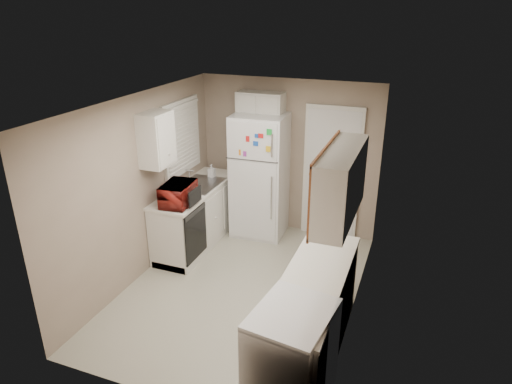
% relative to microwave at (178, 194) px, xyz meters
% --- Properties ---
extents(floor, '(3.80, 3.80, 0.00)m').
position_rel_microwave_xyz_m(floor, '(1.03, -0.30, -1.05)').
color(floor, beige).
rests_on(floor, ground).
extents(ceiling, '(3.80, 3.80, 0.00)m').
position_rel_microwave_xyz_m(ceiling, '(1.03, -0.30, 1.35)').
color(ceiling, white).
rests_on(ceiling, floor).
extents(wall_left, '(3.80, 3.80, 0.00)m').
position_rel_microwave_xyz_m(wall_left, '(-0.37, -0.30, 0.15)').
color(wall_left, gray).
rests_on(wall_left, floor).
extents(wall_right, '(3.80, 3.80, 0.00)m').
position_rel_microwave_xyz_m(wall_right, '(2.43, -0.30, 0.15)').
color(wall_right, gray).
rests_on(wall_right, floor).
extents(wall_back, '(2.80, 2.80, 0.00)m').
position_rel_microwave_xyz_m(wall_back, '(1.03, 1.60, 0.15)').
color(wall_back, gray).
rests_on(wall_back, floor).
extents(wall_front, '(2.80, 2.80, 0.00)m').
position_rel_microwave_xyz_m(wall_front, '(1.03, -2.20, 0.15)').
color(wall_front, gray).
rests_on(wall_front, floor).
extents(left_counter, '(0.60, 1.80, 0.90)m').
position_rel_microwave_xyz_m(left_counter, '(-0.07, 0.60, -0.60)').
color(left_counter, silver).
rests_on(left_counter, floor).
extents(dishwasher, '(0.03, 0.58, 0.72)m').
position_rel_microwave_xyz_m(dishwasher, '(0.22, 0.00, -0.56)').
color(dishwasher, black).
rests_on(dishwasher, floor).
extents(sink, '(0.54, 0.74, 0.16)m').
position_rel_microwave_xyz_m(sink, '(-0.07, 0.75, -0.19)').
color(sink, gray).
rests_on(sink, left_counter).
extents(microwave, '(0.56, 0.35, 0.36)m').
position_rel_microwave_xyz_m(microwave, '(0.00, 0.00, 0.00)').
color(microwave, maroon).
rests_on(microwave, left_counter).
extents(soap_bottle, '(0.10, 0.10, 0.21)m').
position_rel_microwave_xyz_m(soap_bottle, '(-0.04, 1.09, -0.05)').
color(soap_bottle, silver).
rests_on(soap_bottle, left_counter).
extents(window_blinds, '(0.10, 0.98, 1.08)m').
position_rel_microwave_xyz_m(window_blinds, '(-0.33, 0.75, 0.55)').
color(window_blinds, silver).
rests_on(window_blinds, wall_left).
extents(upper_cabinet_left, '(0.30, 0.45, 0.70)m').
position_rel_microwave_xyz_m(upper_cabinet_left, '(-0.22, -0.08, 0.75)').
color(upper_cabinet_left, silver).
rests_on(upper_cabinet_left, wall_left).
extents(refrigerator, '(0.82, 0.80, 1.91)m').
position_rel_microwave_xyz_m(refrigerator, '(0.69, 1.31, -0.09)').
color(refrigerator, silver).
rests_on(refrigerator, floor).
extents(cabinet_over_fridge, '(0.70, 0.30, 0.40)m').
position_rel_microwave_xyz_m(cabinet_over_fridge, '(0.63, 1.45, 0.95)').
color(cabinet_over_fridge, silver).
rests_on(cabinet_over_fridge, wall_back).
extents(interior_door, '(0.86, 0.06, 2.08)m').
position_rel_microwave_xyz_m(interior_door, '(1.73, 1.56, -0.03)').
color(interior_door, silver).
rests_on(interior_door, floor).
extents(right_counter, '(0.60, 2.00, 0.90)m').
position_rel_microwave_xyz_m(right_counter, '(2.13, -1.10, -0.60)').
color(right_counter, silver).
rests_on(right_counter, floor).
extents(stove, '(0.73, 0.86, 0.95)m').
position_rel_microwave_xyz_m(stove, '(2.11, -1.75, -0.57)').
color(stove, silver).
rests_on(stove, floor).
extents(upper_cabinet_right, '(0.30, 1.20, 0.70)m').
position_rel_microwave_xyz_m(upper_cabinet_right, '(2.28, -0.80, 0.75)').
color(upper_cabinet_right, silver).
rests_on(upper_cabinet_right, wall_right).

